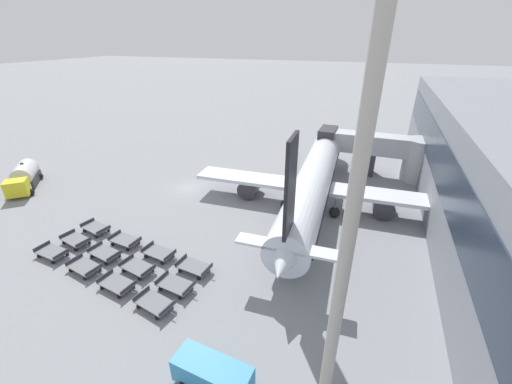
{
  "coord_description": "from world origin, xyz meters",
  "views": [
    {
      "loc": [
        22.81,
        -33.99,
        19.3
      ],
      "look_at": [
        11.08,
        -2.83,
        2.63
      ],
      "focal_mm": 22.0,
      "sensor_mm": 36.0,
      "label": 1
    }
  ],
  "objects": [
    {
      "name": "baggage_dolly_row_mid_a_col_b",
      "position": [
        0.55,
        -16.31,
        0.48
      ],
      "size": [
        3.81,
        2.17,
        0.92
      ],
      "color": "slate",
      "rests_on": "ground_plane"
    },
    {
      "name": "baggage_dolly_row_near_col_b",
      "position": [
        0.33,
        -18.54,
        0.48
      ],
      "size": [
        3.81,
        2.17,
        0.92
      ],
      "color": "slate",
      "rests_on": "ground_plane"
    },
    {
      "name": "baggage_dolly_row_mid_b_col_b",
      "position": [
        0.89,
        -13.93,
        0.48
      ],
      "size": [
        3.78,
        1.98,
        0.92
      ],
      "color": "slate",
      "rests_on": "ground_plane"
    },
    {
      "name": "baggage_dolly_row_near_col_d",
      "position": [
        8.96,
        -19.88,
        0.48
      ],
      "size": [
        3.81,
        2.23,
        0.92
      ],
      "color": "slate",
      "rests_on": "ground_plane"
    },
    {
      "name": "baggage_dolly_row_near_col_a",
      "position": [
        -4.34,
        -18.01,
        0.48
      ],
      "size": [
        3.77,
        1.97,
        0.92
      ],
      "color": "slate",
      "rests_on": "ground_plane"
    },
    {
      "name": "baggage_dolly_row_mid_a_col_d",
      "position": [
        9.37,
        -17.57,
        0.48
      ],
      "size": [
        3.79,
        2.02,
        0.92
      ],
      "color": "slate",
      "rests_on": "ground_plane"
    },
    {
      "name": "ground_plane",
      "position": [
        0.0,
        0.0,
        0.0
      ],
      "size": [
        500.0,
        500.0,
        0.0
      ],
      "primitive_type": "plane",
      "color": "gray"
    },
    {
      "name": "baggage_dolly_row_mid_a_col_c",
      "position": [
        4.88,
        -16.89,
        0.48
      ],
      "size": [
        3.81,
        2.17,
        0.92
      ],
      "color": "slate",
      "rests_on": "ground_plane"
    },
    {
      "name": "baggage_dolly_row_mid_a_col_a",
      "position": [
        -3.9,
        -15.66,
        0.48
      ],
      "size": [
        3.81,
        2.25,
        0.92
      ],
      "color": "slate",
      "rests_on": "ground_plane"
    },
    {
      "name": "baggage_dolly_row_mid_b_col_d",
      "position": [
        9.65,
        -15.03,
        0.48
      ],
      "size": [
        3.79,
        2.02,
        0.92
      ],
      "color": "slate",
      "rests_on": "ground_plane"
    },
    {
      "name": "airplane",
      "position": [
        17.12,
        1.9,
        3.31
      ],
      "size": [
        30.36,
        38.72,
        13.25
      ],
      "color": "silver",
      "rests_on": "ground_plane"
    },
    {
      "name": "baggage_dolly_row_mid_b_col_c",
      "position": [
        5.4,
        -14.42,
        0.48
      ],
      "size": [
        3.79,
        2.06,
        0.92
      ],
      "color": "slate",
      "rests_on": "ground_plane"
    },
    {
      "name": "service_van",
      "position": [
        16.15,
        -23.75,
        1.06
      ],
      "size": [
        4.95,
        2.56,
        1.94
      ],
      "color": "teal",
      "rests_on": "ground_plane"
    },
    {
      "name": "fuel_tanker_primary",
      "position": [
        -22.0,
        -7.72,
        1.37
      ],
      "size": [
        7.31,
        7.72,
        3.32
      ],
      "color": "yellow",
      "rests_on": "ground_plane"
    },
    {
      "name": "jet_bridge",
      "position": [
        25.34,
        14.32,
        3.91
      ],
      "size": [
        17.0,
        4.72,
        6.47
      ],
      "color": "#B2B5BA",
      "rests_on": "ground_plane"
    },
    {
      "name": "baggage_dolly_row_mid_b_col_a",
      "position": [
        -3.73,
        -13.2,
        0.48
      ],
      "size": [
        3.81,
        2.24,
        0.92
      ],
      "color": "slate",
      "rests_on": "ground_plane"
    },
    {
      "name": "baggage_dolly_row_near_col_c",
      "position": [
        4.67,
        -19.23,
        0.48
      ],
      "size": [
        3.8,
        2.09,
        0.92
      ],
      "color": "slate",
      "rests_on": "ground_plane"
    },
    {
      "name": "apron_light_mast",
      "position": [
        22.6,
        -22.1,
        15.32
      ],
      "size": [
        2.0,
        0.77,
        28.36
      ],
      "color": "#ADA89E",
      "rests_on": "ground_plane"
    }
  ]
}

